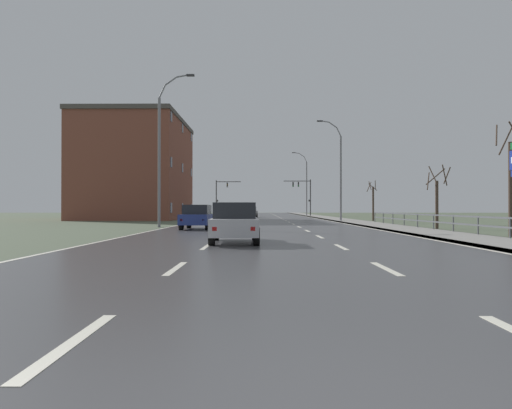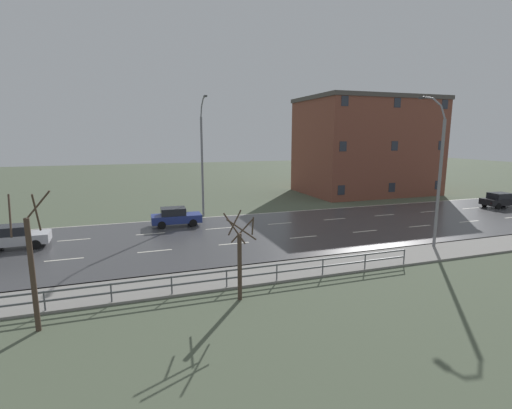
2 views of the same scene
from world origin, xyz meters
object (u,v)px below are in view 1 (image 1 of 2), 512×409
(traffic_signal_left, at_px, (220,193))
(car_near_right, at_px, (250,212))
(traffic_signal_right, at_px, (304,191))
(brick_building, at_px, (137,169))
(street_lamp_midground, at_px, (339,172))
(car_mid_centre, at_px, (198,217))
(car_near_left, at_px, (235,222))
(street_lamp_distant, at_px, (306,185))
(street_lamp_left_bank, at_px, (162,152))

(traffic_signal_left, distance_m, car_near_right, 14.56)
(traffic_signal_right, distance_m, traffic_signal_left, 14.15)
(brick_building, bearing_deg, traffic_signal_left, 67.41)
(street_lamp_midground, xyz_separation_m, traffic_signal_left, (-14.63, 31.03, -1.02))
(car_mid_centre, bearing_deg, traffic_signal_right, 77.42)
(traffic_signal_right, relative_size, car_mid_centre, 1.47)
(car_near_left, bearing_deg, street_lamp_distant, 79.35)
(street_lamp_distant, bearing_deg, car_mid_centre, -103.91)
(street_lamp_left_bank, bearing_deg, car_mid_centre, -44.65)
(car_near_left, relative_size, car_mid_centre, 1.00)
(street_lamp_left_bank, relative_size, car_mid_centre, 2.63)
(car_near_right, relative_size, brick_building, 0.25)
(car_near_right, height_order, brick_building, brick_building)
(street_lamp_distant, xyz_separation_m, car_mid_centre, (-11.88, -47.95, -4.58))
(street_lamp_midground, height_order, street_lamp_left_bank, street_lamp_left_bank)
(car_mid_centre, relative_size, brick_building, 0.25)
(street_lamp_distant, height_order, traffic_signal_right, street_lamp_distant)
(street_lamp_midground, height_order, car_near_right, street_lamp_midground)
(street_lamp_left_bank, bearing_deg, street_lamp_midground, 40.83)
(street_lamp_distant, distance_m, car_mid_centre, 49.61)
(street_lamp_distant, distance_m, traffic_signal_left, 14.73)
(street_lamp_midground, height_order, traffic_signal_left, street_lamp_midground)
(traffic_signal_right, bearing_deg, car_mid_centre, -104.10)
(car_mid_centre, bearing_deg, street_lamp_midground, 54.59)
(traffic_signal_right, relative_size, traffic_signal_left, 1.00)
(traffic_signal_right, bearing_deg, street_lamp_midground, -88.80)
(car_mid_centre, height_order, brick_building, brick_building)
(traffic_signal_left, xyz_separation_m, car_near_right, (5.39, -13.16, -3.14))
(car_near_left, distance_m, brick_building, 40.35)
(car_near_left, xyz_separation_m, car_mid_centre, (-3.01, 11.07, 0.00))
(street_lamp_distant, distance_m, car_near_left, 59.85)
(street_lamp_midground, relative_size, car_mid_centre, 2.45)
(street_lamp_distant, bearing_deg, traffic_signal_left, -175.65)
(street_lamp_distant, height_order, traffic_signal_left, street_lamp_distant)
(car_mid_centre, height_order, car_near_right, same)
(brick_building, bearing_deg, car_mid_centre, -66.74)
(car_mid_centre, distance_m, car_near_right, 33.78)
(car_near_left, bearing_deg, traffic_signal_right, 79.49)
(car_near_right, bearing_deg, street_lamp_distant, 60.46)
(street_lamp_midground, height_order, car_near_left, street_lamp_midground)
(traffic_signal_right, xyz_separation_m, traffic_signal_left, (-14.02, 1.96, -0.21))
(street_lamp_midground, distance_m, street_lamp_distant, 32.14)
(traffic_signal_left, bearing_deg, street_lamp_distant, 4.35)
(street_lamp_midground, height_order, brick_building, brick_building)
(car_near_left, bearing_deg, car_mid_centre, 103.11)
(traffic_signal_left, height_order, car_near_right, traffic_signal_left)
(car_mid_centre, bearing_deg, brick_building, 114.79)
(brick_building, bearing_deg, car_near_left, -69.04)
(street_lamp_midground, relative_size, car_near_left, 2.44)
(car_near_left, height_order, car_near_right, same)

